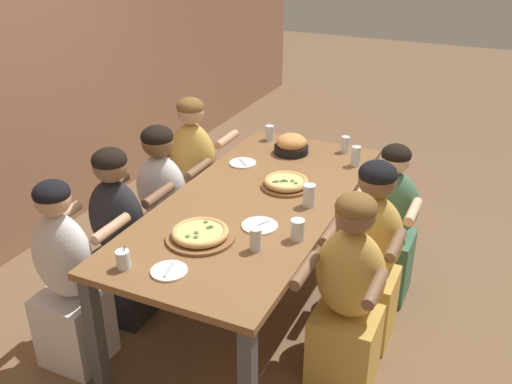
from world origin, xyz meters
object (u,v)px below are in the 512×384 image
Objects in this scene: empty_plate_a at (260,226)px; drinking_glass_a at (297,230)px; diner_near_midright at (387,229)px; drinking_glass_d at (256,240)px; drinking_glass_f at (309,197)px; cocktail_glass_blue at (123,260)px; drinking_glass_c at (345,145)px; diner_near_center at (369,260)px; pizza_board_second at (286,183)px; diner_far_midleft at (120,242)px; empty_plate_c at (169,271)px; drinking_glass_e at (270,133)px; diner_far_midright at (194,182)px; drinking_glass_b at (356,157)px; diner_far_left at (68,284)px; diner_near_midleft at (348,301)px; skillet_bowl at (291,145)px; pizza_board_main at (200,234)px; empty_plate_b at (243,163)px; diner_far_center at (163,209)px.

drinking_glass_a is at bearing -99.07° from empty_plate_a.
drinking_glass_a is 0.11× the size of diner_near_midright.
drinking_glass_f is (0.58, -0.08, 0.00)m from drinking_glass_d.
cocktail_glass_blue is 1.03× the size of drinking_glass_c.
drinking_glass_c is 1.11m from diner_near_center.
diner_far_midleft is (-0.66, 0.82, -0.28)m from pizza_board_second.
empty_plate_c is 1.61× the size of drinking_glass_e.
diner_far_midright is at bearing 54.27° from drinking_glass_a.
diner_far_left is at bearing 145.89° from drinking_glass_b.
diner_far_midright is (-0.49, 0.39, -0.28)m from drinking_glass_e.
drinking_glass_f is at bearing -7.86° from drinking_glass_d.
drinking_glass_a is at bearing -15.65° from diner_near_midleft.
cocktail_glass_blue is at bearing 173.52° from skillet_bowl.
empty_plate_b is at bearing 13.31° from pizza_board_main.
diner_near_midright is (0.91, -1.43, -0.04)m from diner_far_midleft.
diner_far_midleft is at bearing 0.38° from diner_near_midleft.
empty_plate_b is (-0.33, 0.23, -0.06)m from skillet_bowl.
skillet_bowl is at bearing -6.48° from cocktail_glass_blue.
pizza_board_main is 0.34m from empty_plate_a.
diner_far_midleft is at bearing 98.93° from empty_plate_a.
empty_plate_c is at bearing 1.09° from diner_far_left.
diner_near_midright reaches higher than drinking_glass_e.
diner_far_midleft is at bearing 152.23° from skillet_bowl.
skillet_bowl is 1.81m from diner_far_left.
pizza_board_main is 1.23m from diner_far_midright.
skillet_bowl is at bearing -44.44° from diner_near_center.
diner_far_midleft reaches higher than empty_plate_b.
empty_plate_a is at bearing 167.05° from drinking_glass_b.
diner_far_center is at bearing 24.05° from cocktail_glass_blue.
pizza_board_main is 0.85m from diner_near_midleft.
diner_near_midright is (0.25, -0.62, -0.32)m from pizza_board_second.
diner_near_midleft reaches higher than diner_far_left.
drinking_glass_d is at bearing 64.44° from diner_near_midright.
skillet_bowl is 0.31m from drinking_glass_e.
drinking_glass_b and drinking_glass_f have the same top height.
pizza_board_second is (0.78, -0.18, 0.00)m from pizza_board_main.
drinking_glass_a is at bearing -35.73° from diner_far_midright.
empty_plate_c is at bearing -176.66° from pizza_board_main.
diner_far_midright reaches higher than drinking_glass_d.
cocktail_glass_blue is 0.73m from diner_far_midleft.
diner_far_midleft reaches higher than diner_far_left.
drinking_glass_e is at bearing 74.78° from drinking_glass_b.
cocktail_glass_blue is 0.10× the size of diner_far_midleft.
cocktail_glass_blue is 1.77m from diner_near_midright.
diner_near_midleft is at bearing -31.82° from diner_far_midright.
empty_plate_b is 1.37× the size of drinking_glass_f.
skillet_bowl is at bearing 118.23° from drinking_glass_c.
pizza_board_second reaches higher than pizza_board_main.
diner_far_center is (-0.42, -0.00, -0.02)m from diner_far_midright.
pizza_board_main is 3.31× the size of drinking_glass_e.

